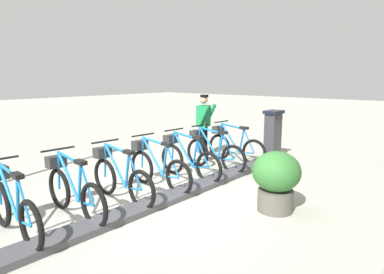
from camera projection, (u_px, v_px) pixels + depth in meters
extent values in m
plane|color=#A8AA9D|center=(172.00, 199.00, 5.86)|extent=(60.00, 60.00, 0.00)
cube|color=#47474C|center=(172.00, 196.00, 5.86)|extent=(0.44, 6.90, 0.10)
cube|color=#38383D|center=(273.00, 137.00, 8.61)|extent=(0.28, 0.44, 1.20)
cube|color=#194C8C|center=(268.00, 123.00, 8.64)|extent=(0.03, 0.30, 0.40)
cube|color=black|center=(274.00, 112.00, 8.50)|extent=(0.36, 0.52, 0.08)
torus|color=black|center=(254.00, 153.00, 7.93)|extent=(0.67, 0.09, 0.67)
torus|color=black|center=(219.00, 147.00, 8.63)|extent=(0.67, 0.09, 0.67)
cylinder|color=#1E6EB8|center=(230.00, 138.00, 8.35)|extent=(0.60, 0.07, 0.70)
cylinder|color=#1E6EB8|center=(242.00, 141.00, 8.13)|extent=(0.16, 0.05, 0.61)
cylinder|color=#1E6EB8|center=(232.00, 126.00, 8.26)|extent=(0.69, 0.07, 0.11)
cylinder|color=#1E6EB8|center=(247.00, 153.00, 8.08)|extent=(0.43, 0.05, 0.09)
cylinder|color=#1E6EB8|center=(249.00, 141.00, 7.98)|extent=(0.33, 0.04, 0.56)
cylinder|color=#1E6EB8|center=(220.00, 135.00, 8.56)|extent=(0.10, 0.04, 0.62)
cube|color=black|center=(244.00, 128.00, 8.03)|extent=(0.22, 0.11, 0.06)
cylinder|color=black|center=(222.00, 122.00, 8.48)|extent=(0.05, 0.54, 0.03)
cube|color=#2D2D2D|center=(218.00, 130.00, 8.59)|extent=(0.21, 0.29, 0.18)
torus|color=black|center=(233.00, 160.00, 7.28)|extent=(0.67, 0.09, 0.67)
torus|color=black|center=(198.00, 153.00, 7.99)|extent=(0.67, 0.09, 0.67)
cylinder|color=#1677C3|center=(209.00, 143.00, 7.71)|extent=(0.60, 0.07, 0.70)
cylinder|color=#1677C3|center=(220.00, 147.00, 7.48)|extent=(0.16, 0.05, 0.61)
cylinder|color=#1677C3|center=(211.00, 130.00, 7.61)|extent=(0.69, 0.07, 0.11)
cylinder|color=#1677C3|center=(226.00, 159.00, 7.43)|extent=(0.43, 0.05, 0.09)
cylinder|color=#1677C3|center=(228.00, 147.00, 7.33)|extent=(0.33, 0.04, 0.56)
cylinder|color=#1677C3|center=(199.00, 140.00, 7.91)|extent=(0.10, 0.04, 0.62)
cube|color=black|center=(223.00, 132.00, 7.38)|extent=(0.22, 0.11, 0.06)
cylinder|color=black|center=(200.00, 125.00, 7.83)|extent=(0.05, 0.54, 0.03)
cube|color=#2D2D2D|center=(196.00, 134.00, 7.94)|extent=(0.21, 0.29, 0.18)
torus|color=black|center=(209.00, 168.00, 6.63)|extent=(0.67, 0.09, 0.67)
torus|color=black|center=(172.00, 159.00, 7.34)|extent=(0.67, 0.09, 0.67)
cylinder|color=blue|center=(183.00, 149.00, 7.06)|extent=(0.60, 0.07, 0.70)
cylinder|color=blue|center=(195.00, 153.00, 6.83)|extent=(0.16, 0.05, 0.61)
cylinder|color=blue|center=(185.00, 135.00, 6.96)|extent=(0.69, 0.07, 0.11)
cylinder|color=blue|center=(201.00, 167.00, 6.78)|extent=(0.43, 0.05, 0.09)
cylinder|color=blue|center=(203.00, 153.00, 6.69)|extent=(0.33, 0.04, 0.56)
cylinder|color=blue|center=(173.00, 146.00, 7.26)|extent=(0.10, 0.04, 0.62)
cube|color=black|center=(198.00, 138.00, 6.73)|extent=(0.22, 0.11, 0.06)
cylinder|color=black|center=(174.00, 130.00, 7.18)|extent=(0.05, 0.54, 0.03)
cube|color=#2D2D2D|center=(171.00, 139.00, 7.29)|extent=(0.21, 0.29, 0.18)
torus|color=black|center=(179.00, 178.00, 5.98)|extent=(0.67, 0.09, 0.67)
torus|color=black|center=(142.00, 167.00, 6.69)|extent=(0.67, 0.09, 0.67)
cylinder|color=#2078C1|center=(153.00, 156.00, 6.41)|extent=(0.60, 0.07, 0.70)
cylinder|color=#2078C1|center=(165.00, 161.00, 6.18)|extent=(0.16, 0.05, 0.61)
cylinder|color=#2078C1|center=(155.00, 141.00, 6.32)|extent=(0.69, 0.07, 0.11)
cylinder|color=#2078C1|center=(171.00, 177.00, 6.13)|extent=(0.43, 0.05, 0.09)
cylinder|color=#2078C1|center=(173.00, 162.00, 6.04)|extent=(0.33, 0.04, 0.56)
cylinder|color=#2078C1|center=(143.00, 152.00, 6.61)|extent=(0.10, 0.04, 0.62)
cube|color=black|center=(167.00, 144.00, 6.09)|extent=(0.22, 0.11, 0.06)
cylinder|color=black|center=(143.00, 135.00, 6.53)|extent=(0.05, 0.54, 0.03)
cube|color=#2D2D2D|center=(140.00, 145.00, 6.64)|extent=(0.21, 0.29, 0.18)
torus|color=black|center=(142.00, 190.00, 5.33)|extent=(0.67, 0.09, 0.67)
torus|color=black|center=(105.00, 177.00, 6.04)|extent=(0.67, 0.09, 0.67)
cylinder|color=#1A71B9|center=(115.00, 165.00, 5.76)|extent=(0.60, 0.07, 0.70)
cylinder|color=#1A71B9|center=(127.00, 171.00, 5.54)|extent=(0.16, 0.05, 0.61)
cylinder|color=#1A71B9|center=(117.00, 149.00, 5.67)|extent=(0.69, 0.07, 0.11)
cylinder|color=#1A71B9|center=(133.00, 189.00, 5.48)|extent=(0.43, 0.05, 0.09)
cylinder|color=#1A71B9|center=(135.00, 172.00, 5.39)|extent=(0.33, 0.04, 0.56)
cylinder|color=#1A71B9|center=(105.00, 161.00, 5.97)|extent=(0.10, 0.04, 0.62)
cube|color=black|center=(129.00, 152.00, 5.44)|extent=(0.22, 0.11, 0.06)
cylinder|color=black|center=(105.00, 141.00, 5.88)|extent=(0.05, 0.54, 0.03)
cube|color=#2D2D2D|center=(102.00, 152.00, 5.99)|extent=(0.21, 0.29, 0.18)
torus|color=black|center=(94.00, 206.00, 4.69)|extent=(0.67, 0.09, 0.67)
torus|color=black|center=(59.00, 189.00, 5.39)|extent=(0.67, 0.09, 0.67)
cylinder|color=blue|center=(68.00, 176.00, 5.11)|extent=(0.60, 0.07, 0.70)
cylinder|color=blue|center=(80.00, 183.00, 4.89)|extent=(0.16, 0.05, 0.61)
cylinder|color=blue|center=(69.00, 158.00, 5.02)|extent=(0.69, 0.07, 0.11)
cylinder|color=blue|center=(86.00, 204.00, 4.83)|extent=(0.43, 0.05, 0.09)
cylinder|color=blue|center=(87.00, 185.00, 4.74)|extent=(0.33, 0.04, 0.56)
cylinder|color=blue|center=(59.00, 171.00, 5.32)|extent=(0.10, 0.04, 0.62)
cube|color=black|center=(81.00, 162.00, 4.79)|extent=(0.22, 0.11, 0.06)
cylinder|color=black|center=(58.00, 149.00, 5.23)|extent=(0.05, 0.54, 0.03)
cube|color=#2D2D2D|center=(56.00, 162.00, 5.35)|extent=(0.21, 0.29, 0.18)
torus|color=black|center=(31.00, 226.00, 4.04)|extent=(0.67, 0.09, 0.67)
torus|color=black|center=(1.00, 204.00, 4.74)|extent=(0.67, 0.09, 0.67)
cylinder|color=#1A77BD|center=(8.00, 191.00, 4.46)|extent=(0.60, 0.07, 0.70)
cylinder|color=#1A77BD|center=(18.00, 200.00, 4.24)|extent=(0.16, 0.05, 0.61)
cylinder|color=#1A77BD|center=(7.00, 170.00, 4.37)|extent=(0.69, 0.07, 0.11)
cylinder|color=#1A77BD|center=(24.00, 223.00, 4.18)|extent=(0.43, 0.05, 0.09)
cylinder|color=#1A77BD|center=(24.00, 202.00, 4.09)|extent=(0.33, 0.04, 0.56)
cylinder|color=#1A77BD|center=(0.00, 184.00, 4.67)|extent=(0.10, 0.04, 0.62)
cube|color=black|center=(17.00, 176.00, 4.14)|extent=(0.22, 0.11, 0.06)
cube|color=white|center=(207.00, 154.00, 9.11)|extent=(0.28, 0.18, 0.10)
cube|color=white|center=(200.00, 155.00, 8.96)|extent=(0.28, 0.18, 0.10)
cylinder|color=black|center=(205.00, 140.00, 9.06)|extent=(0.15, 0.15, 0.82)
cylinder|color=black|center=(202.00, 141.00, 8.88)|extent=(0.15, 0.15, 0.82)
cube|color=#1A8648|center=(203.00, 116.00, 8.85)|extent=(0.37, 0.46, 0.56)
cylinder|color=#1A8648|center=(210.00, 114.00, 9.04)|extent=(0.35, 0.19, 0.57)
cylinder|color=#1A8648|center=(203.00, 116.00, 8.57)|extent=(0.35, 0.19, 0.57)
sphere|color=tan|center=(204.00, 100.00, 8.77)|extent=(0.22, 0.22, 0.22)
cylinder|color=black|center=(204.00, 96.00, 8.75)|extent=(0.22, 0.22, 0.06)
cylinder|color=#59544C|center=(275.00, 200.00, 5.33)|extent=(0.56, 0.56, 0.35)
ellipsoid|color=#337433|center=(276.00, 172.00, 5.25)|extent=(0.76, 0.76, 0.64)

